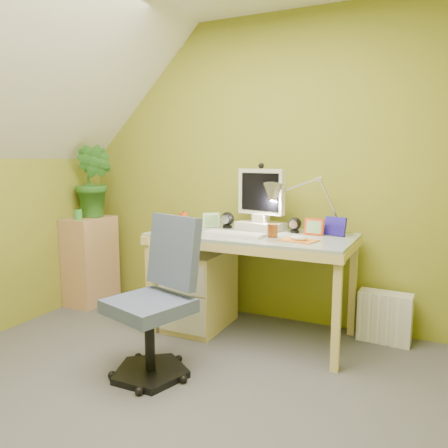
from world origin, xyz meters
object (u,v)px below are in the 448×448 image
at_px(side_ledge, 91,260).
at_px(radiator, 385,317).
at_px(task_chair, 149,305).
at_px(monitor, 261,195).
at_px(potted_plant, 94,181).
at_px(desk, 252,285).
at_px(desk_lamp, 321,193).

bearing_deg(side_ledge, radiator, 4.54).
xyz_separation_m(task_chair, radiator, (1.23, 1.12, -0.26)).
height_order(monitor, task_chair, monitor).
distance_m(side_ledge, task_chair, 1.57).
bearing_deg(monitor, radiator, 18.66).
bearing_deg(task_chair, potted_plant, 159.19).
height_order(side_ledge, task_chair, task_chair).
bearing_deg(side_ledge, potted_plant, 54.50).
bearing_deg(desk, side_ledge, 178.52).
xyz_separation_m(side_ledge, task_chair, (1.27, -0.92, 0.05)).
relative_size(monitor, radiator, 1.45).
distance_m(desk, potted_plant, 1.72).
height_order(monitor, radiator, monitor).
distance_m(desk, task_chair, 0.90).
xyz_separation_m(desk, side_ledge, (-1.59, 0.08, 0.01)).
height_order(desk, radiator, desk).
xyz_separation_m(monitor, potted_plant, (-1.56, -0.05, 0.07)).
bearing_deg(potted_plant, desk, -4.83).
distance_m(side_ledge, radiator, 2.52).
bearing_deg(side_ledge, task_chair, -36.06).
bearing_deg(monitor, desk, -77.62).
height_order(desk, side_ledge, side_ledge).
xyz_separation_m(desk_lamp, task_chair, (-0.78, -1.02, -0.62)).
bearing_deg(desk, potted_plant, 176.62).
xyz_separation_m(side_ledge, potted_plant, (0.04, 0.05, 0.71)).
distance_m(desk_lamp, side_ledge, 2.15).
bearing_deg(side_ledge, desk_lamp, 2.77).
height_order(desk, potted_plant, potted_plant).
bearing_deg(radiator, task_chair, -134.03).
distance_m(desk_lamp, radiator, 1.00).
bearing_deg(radiator, desk, -159.13).
bearing_deg(desk_lamp, monitor, 168.32).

